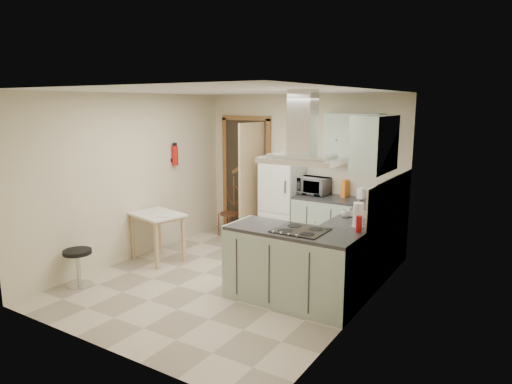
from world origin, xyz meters
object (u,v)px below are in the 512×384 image
Objects in this scene: extractor_hood at (302,160)px; stool at (78,268)px; bentwood_chair at (230,214)px; drop_leaf_table at (158,237)px; microwave at (313,186)px; peninsula at (292,266)px; fridge at (282,200)px.

extractor_hood is 1.85× the size of stool.
bentwood_chair is 1.68× the size of stool.
drop_leaf_table is 1.61× the size of stool.
microwave is (1.53, 0.17, 0.63)m from bentwood_chair.
stool is at bearing -85.24° from drop_leaf_table.
extractor_hood is at bearing -23.51° from bentwood_chair.
bentwood_chair reaches higher than stool.
bentwood_chair reaches higher than drop_leaf_table.
peninsula is 3.19× the size of stool.
drop_leaf_table is (-2.41, 0.24, -0.08)m from peninsula.
bentwood_chair is (0.18, 1.63, 0.04)m from drop_leaf_table.
extractor_hood is 2.87m from drop_leaf_table.
extractor_hood reaches higher than drop_leaf_table.
peninsula is at bearing 7.27° from drop_leaf_table.
drop_leaf_table is 0.95× the size of bentwood_chair.
fridge reaches higher than peninsula.
fridge is 0.60m from microwave.
extractor_hood is at bearing 7.50° from drop_leaf_table.
peninsula is 2.92m from bentwood_chair.
bentwood_chair is at bearing 141.18° from extractor_hood.
microwave is at bearing 7.24° from fridge.
extractor_hood is 3.25m from stool.
microwave reaches higher than bentwood_chair.
drop_leaf_table is (-1.19, -1.74, -0.38)m from fridge.
microwave is (1.90, 3.07, 0.80)m from stool.
extractor_hood is 1.79× the size of microwave.
extractor_hood is at bearing 0.00° from peninsula.
peninsula is 2.43m from drop_leaf_table.
peninsula is 1.72× the size of extractor_hood.
stool is at bearing -114.57° from fridge.
fridge reaches higher than drop_leaf_table.
fridge is 2.98× the size of microwave.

